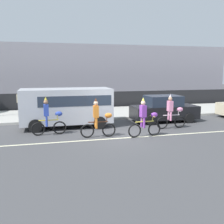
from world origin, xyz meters
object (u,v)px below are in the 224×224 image
at_px(parade_cyclist_cobalt, 49,118).
at_px(parked_van_silver, 68,105).
at_px(parked_car_black, 164,109).
at_px(parade_cyclist_purple, 145,120).
at_px(parade_cyclist_pink, 172,113).
at_px(parade_cyclist_orange, 98,120).
at_px(pedestrian_onlooker, 19,102).

height_order(parade_cyclist_cobalt, parked_van_silver, parked_van_silver).
relative_size(parade_cyclist_cobalt, parked_car_black, 0.47).
relative_size(parade_cyclist_purple, parade_cyclist_pink, 1.00).
height_order(parade_cyclist_orange, pedestrian_onlooker, parade_cyclist_orange).
bearing_deg(parade_cyclist_purple, pedestrian_onlooker, 130.99).
height_order(parade_cyclist_orange, parade_cyclist_pink, same).
height_order(parade_cyclist_pink, parked_car_black, parade_cyclist_pink).
distance_m(parade_cyclist_orange, parade_cyclist_pink, 4.39).
relative_size(parked_van_silver, parked_car_black, 1.22).
distance_m(parade_cyclist_pink, pedestrian_onlooker, 10.33).
distance_m(parade_cyclist_orange, parade_cyclist_purple, 2.25).
xyz_separation_m(parade_cyclist_purple, parade_cyclist_pink, (2.10, 1.34, 0.00)).
xyz_separation_m(parade_cyclist_pink, pedestrian_onlooker, (-8.44, 5.96, 0.17)).
xyz_separation_m(parked_van_silver, parked_car_black, (5.97, 0.09, -0.50)).
xyz_separation_m(parade_cyclist_cobalt, parade_cyclist_purple, (4.49, -1.52, 0.00)).
relative_size(parade_cyclist_pink, parked_car_black, 0.47).
xyz_separation_m(parade_cyclist_pink, parked_car_black, (0.47, 1.96, -0.06)).
bearing_deg(parade_cyclist_purple, parade_cyclist_cobalt, 161.23).
bearing_deg(parade_cyclist_pink, pedestrian_onlooker, 144.78).
bearing_deg(parked_van_silver, parked_car_black, 0.86).
bearing_deg(parade_cyclist_purple, parked_van_silver, 136.59).
distance_m(parked_car_black, pedestrian_onlooker, 9.77).
bearing_deg(parked_car_black, parade_cyclist_purple, -127.97).
height_order(parade_cyclist_purple, parked_car_black, parade_cyclist_purple).
distance_m(parade_cyclist_pink, parked_van_silver, 5.82).
bearing_deg(parade_cyclist_pink, parade_cyclist_purple, -147.53).
bearing_deg(parade_cyclist_pink, parade_cyclist_orange, -168.52).
height_order(parade_cyclist_orange, parade_cyclist_purple, same).
relative_size(parade_cyclist_orange, parked_car_black, 0.47).
bearing_deg(parade_cyclist_purple, parade_cyclist_pink, 32.47).
bearing_deg(parade_cyclist_cobalt, parade_cyclist_pink, -1.63).
relative_size(parade_cyclist_cobalt, parked_van_silver, 0.38).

